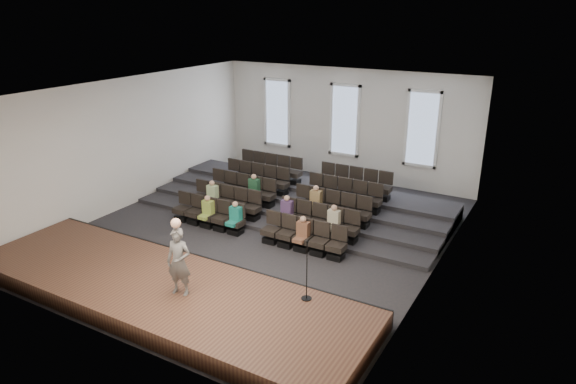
{
  "coord_description": "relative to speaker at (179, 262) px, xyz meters",
  "views": [
    {
      "loc": [
        8.98,
        -13.94,
        7.5
      ],
      "look_at": [
        0.76,
        0.5,
        1.47
      ],
      "focal_mm": 32.0,
      "sensor_mm": 36.0,
      "label": 1
    }
  ],
  "objects": [
    {
      "name": "wall_right",
      "position": [
        5.18,
        5.23,
        1.09
      ],
      "size": [
        0.04,
        14.0,
        5.0
      ],
      "primitive_type": "cube",
      "color": "silver",
      "rests_on": "ground"
    },
    {
      "name": "ceiling",
      "position": [
        -0.84,
        5.23,
        3.6
      ],
      "size": [
        12.0,
        14.0,
        0.02
      ],
      "primitive_type": "cube",
      "color": "white",
      "rests_on": "ground"
    },
    {
      "name": "ground",
      "position": [
        -0.84,
        5.23,
        -1.41
      ],
      "size": [
        14.0,
        14.0,
        0.0
      ],
      "primitive_type": "plane",
      "color": "#232326",
      "rests_on": "ground"
    },
    {
      "name": "audience",
      "position": [
        -0.84,
        5.55,
        -0.6
      ],
      "size": [
        5.45,
        2.64,
        1.1
      ],
      "color": "#92AA44",
      "rests_on": "seating_rows"
    },
    {
      "name": "wall_left",
      "position": [
        -6.86,
        5.23,
        1.09
      ],
      "size": [
        0.04,
        14.0,
        5.0
      ],
      "primitive_type": "cube",
      "color": "silver",
      "rests_on": "ground"
    },
    {
      "name": "seating_rows",
      "position": [
        -0.84,
        6.77,
        -0.73
      ],
      "size": [
        6.8,
        4.7,
        1.67
      ],
      "color": "black",
      "rests_on": "ground"
    },
    {
      "name": "wall_back",
      "position": [
        -0.84,
        12.25,
        1.09
      ],
      "size": [
        12.0,
        0.04,
        5.0
      ],
      "primitive_type": "cube",
      "color": "silver",
      "rests_on": "ground"
    },
    {
      "name": "mic_stand",
      "position": [
        2.95,
        1.36,
        -0.42
      ],
      "size": [
        0.27,
        0.27,
        1.64
      ],
      "color": "black",
      "rests_on": "stage"
    },
    {
      "name": "stage_lip",
      "position": [
        -0.84,
        1.9,
        -1.16
      ],
      "size": [
        11.8,
        0.06,
        0.52
      ],
      "primitive_type": "cube",
      "color": "black",
      "rests_on": "ground"
    },
    {
      "name": "risers",
      "position": [
        -0.84,
        8.4,
        -1.21
      ],
      "size": [
        11.8,
        4.8,
        0.6
      ],
      "color": "#232326",
      "rests_on": "ground"
    },
    {
      "name": "speaker",
      "position": [
        0.0,
        0.0,
        0.0
      ],
      "size": [
        0.73,
        0.56,
        1.81
      ],
      "primitive_type": "imported",
      "rotation": [
        0.0,
        0.0,
        0.2
      ],
      "color": "#595754",
      "rests_on": "stage"
    },
    {
      "name": "stage",
      "position": [
        -0.84,
        0.13,
        -1.16
      ],
      "size": [
        11.8,
        3.6,
        0.5
      ],
      "primitive_type": "cube",
      "color": "#4F3322",
      "rests_on": "ground"
    },
    {
      "name": "wall_front",
      "position": [
        -0.84,
        -1.79,
        1.09
      ],
      "size": [
        12.0,
        0.04,
        5.0
      ],
      "primitive_type": "cube",
      "color": "silver",
      "rests_on": "ground"
    },
    {
      "name": "windows",
      "position": [
        -0.84,
        12.18,
        1.29
      ],
      "size": [
        8.44,
        0.1,
        3.24
      ],
      "color": "white",
      "rests_on": "wall_back"
    }
  ]
}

